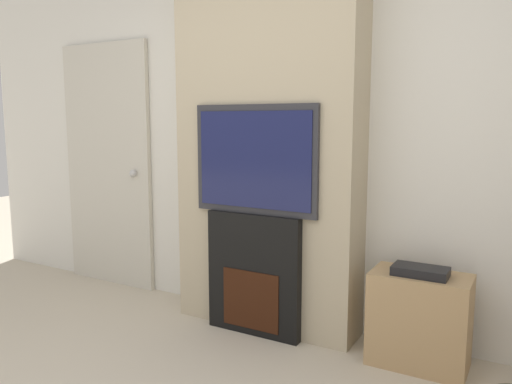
# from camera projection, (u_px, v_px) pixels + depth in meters

# --- Properties ---
(wall_back) EXTENTS (6.00, 0.06, 2.70)m
(wall_back) POSITION_uv_depth(u_px,v_px,m) (281.00, 125.00, 3.40)
(wall_back) COLOR silver
(wall_back) RESTS_ON ground_plane
(chimney_breast) EXTENTS (1.25, 0.31, 2.70)m
(chimney_breast) POSITION_uv_depth(u_px,v_px,m) (268.00, 126.00, 3.24)
(chimney_breast) COLOR #BCAD8E
(chimney_breast) RESTS_ON ground_plane
(fireplace) EXTENTS (0.65, 0.15, 0.79)m
(fireplace) POSITION_uv_depth(u_px,v_px,m) (256.00, 274.00, 3.24)
(fireplace) COLOR black
(fireplace) RESTS_ON ground_plane
(television) EXTENTS (0.86, 0.07, 0.69)m
(television) POSITION_uv_depth(u_px,v_px,m) (256.00, 160.00, 3.13)
(television) COLOR #2D2D33
(television) RESTS_ON fireplace
(media_stand) EXTENTS (0.54, 0.30, 0.58)m
(media_stand) POSITION_uv_depth(u_px,v_px,m) (419.00, 319.00, 2.81)
(media_stand) COLOR tan
(media_stand) RESTS_ON ground_plane
(entry_door) EXTENTS (0.92, 0.09, 2.01)m
(entry_door) POSITION_uv_depth(u_px,v_px,m) (108.00, 166.00, 4.18)
(entry_door) COLOR beige
(entry_door) RESTS_ON ground_plane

